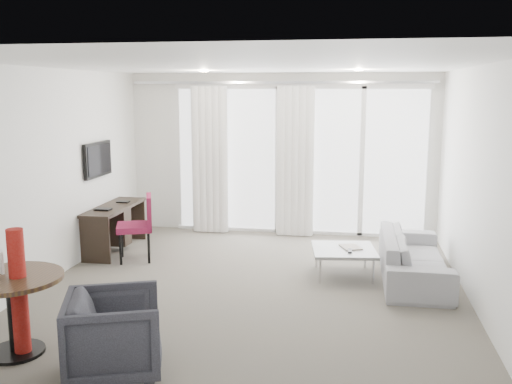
% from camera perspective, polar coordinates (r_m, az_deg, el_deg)
% --- Properties ---
extents(floor, '(5.00, 6.00, 0.00)m').
position_cam_1_polar(floor, '(6.70, -0.89, -10.20)').
color(floor, '#5D574D').
rests_on(floor, ground).
extents(ceiling, '(5.00, 6.00, 0.00)m').
position_cam_1_polar(ceiling, '(6.29, -0.95, 12.60)').
color(ceiling, white).
rests_on(ceiling, ground).
extents(wall_left, '(0.00, 6.00, 2.60)m').
position_cam_1_polar(wall_left, '(7.26, -20.71, 1.32)').
color(wall_left, silver).
rests_on(wall_left, ground).
extents(wall_right, '(0.00, 6.00, 2.60)m').
position_cam_1_polar(wall_right, '(6.40, 21.66, 0.15)').
color(wall_right, silver).
rests_on(wall_right, ground).
extents(wall_front, '(5.00, 0.00, 2.60)m').
position_cam_1_polar(wall_front, '(3.54, -10.06, -6.98)').
color(wall_front, silver).
rests_on(wall_front, ground).
extents(window_panel, '(4.00, 0.02, 2.38)m').
position_cam_1_polar(window_panel, '(9.27, 4.35, 3.12)').
color(window_panel, white).
rests_on(window_panel, ground).
extents(window_frame, '(4.10, 0.06, 2.44)m').
position_cam_1_polar(window_frame, '(9.25, 4.34, 3.11)').
color(window_frame, white).
rests_on(window_frame, ground).
extents(curtain_left, '(0.60, 0.20, 2.38)m').
position_cam_1_polar(curtain_left, '(9.36, -4.64, 3.18)').
color(curtain_left, white).
rests_on(curtain_left, ground).
extents(curtain_right, '(0.60, 0.20, 2.38)m').
position_cam_1_polar(curtain_right, '(9.11, 3.93, 3.00)').
color(curtain_right, white).
rests_on(curtain_right, ground).
extents(curtain_track, '(4.80, 0.04, 0.04)m').
position_cam_1_polar(curtain_track, '(9.07, 2.43, 10.90)').
color(curtain_track, '#B2B2B7').
rests_on(curtain_track, ceiling).
extents(downlight_a, '(0.12, 0.12, 0.02)m').
position_cam_1_polar(downlight_a, '(8.05, -5.22, 11.96)').
color(downlight_a, '#FFE0B2').
rests_on(downlight_a, ceiling).
extents(downlight_b, '(0.12, 0.12, 0.02)m').
position_cam_1_polar(downlight_b, '(7.78, 10.24, 11.91)').
color(downlight_b, '#FFE0B2').
rests_on(downlight_b, ceiling).
extents(desk, '(0.44, 1.41, 0.66)m').
position_cam_1_polar(desk, '(8.64, -13.92, -3.53)').
color(desk, black).
rests_on(desk, floor).
extents(tv, '(0.05, 0.80, 0.50)m').
position_cam_1_polar(tv, '(8.50, -15.55, 3.16)').
color(tv, black).
rests_on(tv, wall_left).
extents(desk_chair, '(0.63, 0.61, 0.92)m').
position_cam_1_polar(desk_chair, '(8.04, -12.07, -3.54)').
color(desk_chair, maroon).
rests_on(desk_chair, floor).
extents(round_table, '(1.02, 1.02, 0.72)m').
position_cam_1_polar(round_table, '(5.61, -23.11, -11.26)').
color(round_table, '#3A2717').
rests_on(round_table, floor).
extents(menu_card, '(0.11, 0.06, 0.20)m').
position_cam_1_polar(menu_card, '(5.61, -24.21, -7.45)').
color(menu_card, white).
rests_on(menu_card, round_table).
extents(red_lamp, '(0.28, 0.28, 1.15)m').
position_cam_1_polar(red_lamp, '(5.49, -22.62, -9.29)').
color(red_lamp, maroon).
rests_on(red_lamp, floor).
extents(tub_armchair, '(0.98, 0.97, 0.70)m').
position_cam_1_polar(tub_armchair, '(4.97, -14.01, -13.66)').
color(tub_armchair, '#292A32').
rests_on(tub_armchair, floor).
extents(coffee_table, '(0.88, 0.88, 0.35)m').
position_cam_1_polar(coffee_table, '(7.39, 8.74, -6.93)').
color(coffee_table, gray).
rests_on(coffee_table, floor).
extents(remote, '(0.06, 0.17, 0.02)m').
position_cam_1_polar(remote, '(7.21, 9.39, -5.84)').
color(remote, black).
rests_on(remote, coffee_table).
extents(magazine, '(0.32, 0.35, 0.02)m').
position_cam_1_polar(magazine, '(7.39, 9.44, -5.45)').
color(magazine, gray).
rests_on(magazine, coffee_table).
extents(sofa, '(0.77, 1.96, 0.57)m').
position_cam_1_polar(sofa, '(7.40, 15.50, -6.26)').
color(sofa, gray).
rests_on(sofa, floor).
extents(terrace_slab, '(5.60, 3.00, 0.12)m').
position_cam_1_polar(terrace_slab, '(10.97, 5.02, -2.46)').
color(terrace_slab, '#4D4D50').
rests_on(terrace_slab, ground).
extents(rattan_chair_a, '(0.61, 0.61, 0.76)m').
position_cam_1_polar(rattan_chair_a, '(10.36, 8.83, -0.82)').
color(rattan_chair_a, brown).
rests_on(rattan_chair_a, terrace_slab).
extents(rattan_chair_b, '(0.68, 0.68, 0.78)m').
position_cam_1_polar(rattan_chair_b, '(11.29, 15.09, -0.08)').
color(rattan_chair_b, brown).
rests_on(rattan_chair_b, terrace_slab).
extents(rattan_table, '(0.58, 0.58, 0.44)m').
position_cam_1_polar(rattan_table, '(10.47, 11.65, -1.68)').
color(rattan_table, brown).
rests_on(rattan_table, terrace_slab).
extents(balustrade, '(5.50, 0.06, 1.05)m').
position_cam_1_polar(balustrade, '(12.29, 5.63, 1.55)').
color(balustrade, '#B2B2B7').
rests_on(balustrade, terrace_slab).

